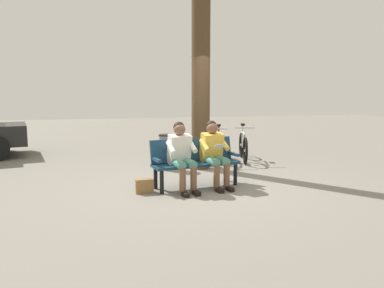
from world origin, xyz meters
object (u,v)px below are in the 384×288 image
at_px(bicycle_blue, 218,148).
at_px(bench, 194,159).
at_px(litter_bin, 167,152).
at_px(person_reading, 214,150).
at_px(handbag, 144,186).
at_px(tree_trunk, 201,79).
at_px(person_companion, 181,153).
at_px(bicycle_green, 243,147).
at_px(bicycle_orange, 202,149).

bearing_deg(bicycle_blue, bench, -6.75).
bearing_deg(litter_bin, person_reading, 108.01).
relative_size(handbag, tree_trunk, 0.07).
height_order(person_reading, litter_bin, person_reading).
bearing_deg(person_companion, litter_bin, -101.33).
height_order(bench, tree_trunk, tree_trunk).
xyz_separation_m(person_reading, bicycle_green, (-1.55, -2.27, -0.31)).
bearing_deg(bicycle_blue, tree_trunk, -23.79).
relative_size(person_companion, litter_bin, 1.51).
bearing_deg(bicycle_blue, handbag, -19.82).
bearing_deg(tree_trunk, handbag, 48.84).
height_order(litter_bin, bicycle_green, bicycle_green).
height_order(handbag, bicycle_orange, bicycle_orange).
bearing_deg(tree_trunk, bicycle_orange, -109.12).
height_order(person_companion, bicycle_orange, person_companion).
bearing_deg(bicycle_green, litter_bin, -57.31).
height_order(bench, bicycle_blue, bicycle_blue).
xyz_separation_m(handbag, bicycle_orange, (-1.71, -2.30, 0.24)).
bearing_deg(tree_trunk, bench, 69.60).
bearing_deg(bicycle_orange, person_reading, 2.97).
relative_size(bench, bicycle_green, 1.02).
relative_size(person_companion, handbag, 4.00).
bearing_deg(person_companion, bicycle_blue, -131.53).
distance_m(litter_bin, bicycle_blue, 1.49).
bearing_deg(person_companion, handbag, -7.26).
distance_m(person_companion, bicycle_orange, 2.53).
bearing_deg(person_reading, tree_trunk, -106.47).
distance_m(bicycle_blue, bicycle_orange, 0.43).
bearing_deg(bicycle_green, bicycle_blue, -67.31).
height_order(bench, person_reading, person_reading).
height_order(bicycle_green, bicycle_orange, same).
bearing_deg(tree_trunk, bicycle_green, -153.56).
bearing_deg(litter_bin, bicycle_orange, -153.19).
height_order(bench, handbag, bench).
xyz_separation_m(person_reading, bicycle_blue, (-0.85, -2.21, -0.31)).
height_order(bench, person_companion, person_companion).
distance_m(person_companion, tree_trunk, 2.34).
height_order(person_companion, handbag, person_companion).
bearing_deg(person_companion, bicycle_orange, -123.46).
distance_m(litter_bin, bicycle_green, 2.18).
height_order(bicycle_blue, bicycle_orange, same).
distance_m(bench, person_companion, 0.40).
bearing_deg(litter_bin, bicycle_blue, -160.01).
bearing_deg(handbag, tree_trunk, -131.16).
xyz_separation_m(handbag, litter_bin, (-0.74, -1.81, 0.28)).
bearing_deg(litter_bin, tree_trunk, 173.52).
xyz_separation_m(litter_bin, bicycle_green, (-2.10, -0.58, -0.04)).
bearing_deg(person_reading, handbag, -3.70).
xyz_separation_m(bench, litter_bin, (0.21, -1.58, -0.11)).
bearing_deg(bench, person_reading, 152.59).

